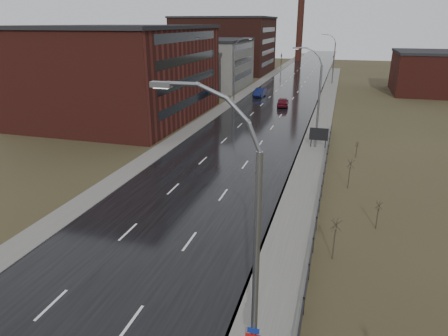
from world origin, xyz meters
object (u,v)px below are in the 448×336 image
Objects in this scene: billboard at (319,135)px; car_near at (260,93)px; car_far at (283,102)px; streetlight_main at (247,258)px.

billboard is 0.50× the size of car_near.
billboard is at bearing 102.02° from car_far.
billboard is (0.63, 33.88, -4.37)m from streetlight_main.
streetlight_main is 2.59× the size of car_far.
streetlight_main reaches higher than car_far.
car_near is at bearing -61.97° from car_far.
streetlight_main is 57.98m from car_far.
billboard is 24.65m from car_far.
car_near is 1.06× the size of car_far.
car_far is at bearing 107.81° from billboard.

